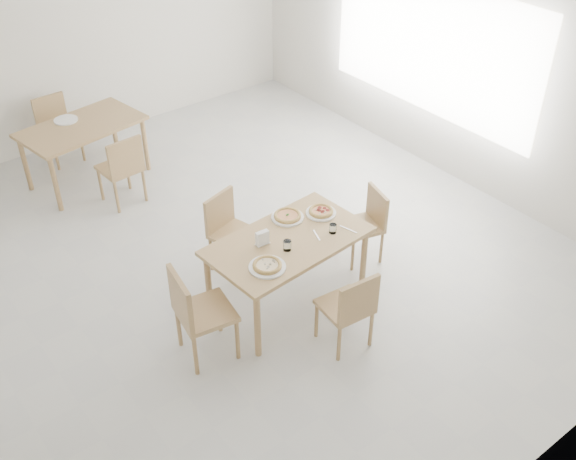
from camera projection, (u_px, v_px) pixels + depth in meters
room at (430, 47)px, 8.03m from camera, size 7.28×7.00×7.00m
main_table at (288, 247)px, 6.21m from camera, size 1.55×0.96×0.75m
chair_south at (350, 306)px, 5.83m from camera, size 0.45×0.45×0.83m
chair_north at (228, 227)px, 6.78m from camera, size 0.51×0.51×0.83m
chair_west at (196, 310)px, 5.70m from camera, size 0.52×0.52×0.93m
chair_east at (368, 220)px, 6.92m from camera, size 0.48×0.48×0.79m
plate_margherita at (288, 217)px, 6.43m from camera, size 0.31×0.31×0.02m
plate_mushroom at (267, 267)px, 5.82m from camera, size 0.33×0.33×0.02m
plate_pepperoni at (321, 213)px, 6.49m from camera, size 0.29×0.29×0.02m
pizza_margherita at (288, 215)px, 6.42m from camera, size 0.30×0.30×0.03m
pizza_mushroom at (267, 265)px, 5.81m from camera, size 0.31×0.31×0.03m
pizza_pepperoni at (321, 211)px, 6.48m from camera, size 0.30×0.30×0.03m
tumbler_a at (333, 229)px, 6.22m from camera, size 0.07×0.07×0.09m
tumbler_b at (287, 245)px, 6.01m from camera, size 0.07×0.07×0.10m
napkin_holder at (262, 239)px, 6.05m from camera, size 0.14×0.08×0.15m
fork_a at (348, 229)px, 6.28m from camera, size 0.06×0.19×0.01m
fork_b at (317, 235)px, 6.21m from camera, size 0.07×0.17×0.01m
second_table at (82, 132)px, 8.07m from camera, size 1.53×1.03×0.75m
chair_back_s at (123, 166)px, 7.71m from camera, size 0.46×0.46×0.88m
chair_back_n at (56, 124)px, 8.61m from camera, size 0.44×0.44×0.84m
plate_empty at (66, 120)px, 8.10m from camera, size 0.28×0.28×0.02m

